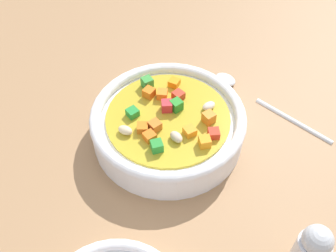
{
  "coord_description": "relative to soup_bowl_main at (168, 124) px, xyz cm",
  "views": [
    {
      "loc": [
        26.95,
        21.83,
        42.51
      ],
      "look_at": [
        0.0,
        0.0,
        2.19
      ],
      "focal_mm": 43.09,
      "sensor_mm": 36.0,
      "label": 1
    }
  ],
  "objects": [
    {
      "name": "ground_plane",
      "position": [
        -0.0,
        -0.01,
        -3.6
      ],
      "size": [
        140.0,
        140.0,
        2.0
      ],
      "primitive_type": "cube",
      "color": "#9E754F"
    },
    {
      "name": "soup_bowl_main",
      "position": [
        0.0,
        0.0,
        0.0
      ],
      "size": [
        20.23,
        20.23,
        5.51
      ],
      "color": "white",
      "rests_on": "ground_plane"
    },
    {
      "name": "spoon",
      "position": [
        -13.64,
        4.8,
        -2.15
      ],
      "size": [
        2.61,
        20.16,
        1.05
      ],
      "rotation": [
        0.0,
        0.0,
        4.66
      ],
      "color": "silver",
      "rests_on": "ground_plane"
    },
    {
      "name": "pepper_shaker",
      "position": [
        5.07,
        22.37,
        1.39
      ],
      "size": [
        3.37,
        3.37,
        8.08
      ],
      "color": "silver",
      "rests_on": "ground_plane"
    }
  ]
}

